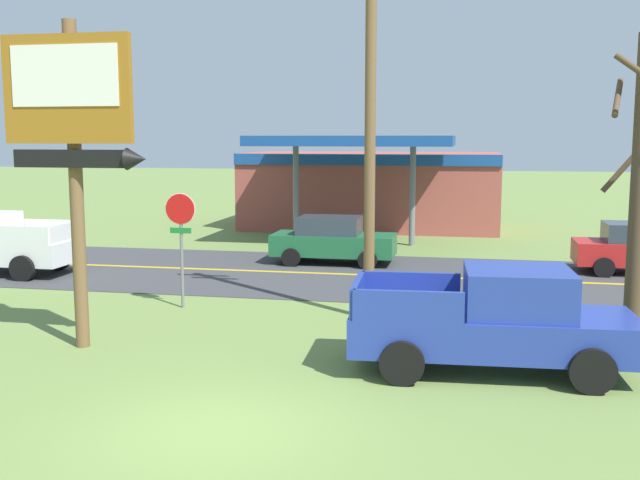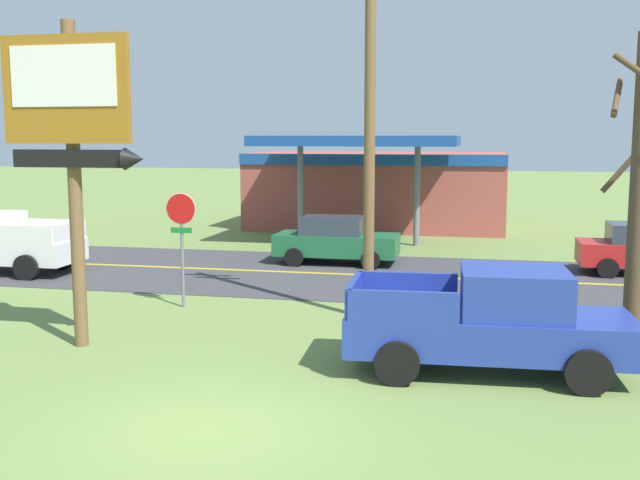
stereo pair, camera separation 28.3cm
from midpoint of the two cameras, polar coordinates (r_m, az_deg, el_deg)
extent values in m
plane|color=olive|center=(11.65, -7.92, -14.16)|extent=(180.00, 180.00, 0.00)
cube|color=#3D3D3F|center=(23.83, 2.89, -2.66)|extent=(140.00, 8.00, 0.02)
cube|color=gold|center=(23.82, 2.89, -2.63)|extent=(126.00, 0.20, 0.01)
cylinder|color=brown|center=(16.10, -17.65, 3.84)|extent=(0.28, 0.28, 6.66)
cube|color=#996019|center=(15.94, -18.28, 10.83)|extent=(2.71, 0.16, 2.14)
cube|color=white|center=(15.88, -18.49, 11.76)|extent=(2.28, 0.03, 1.20)
cube|color=black|center=(15.92, -18.07, 5.91)|extent=(2.44, 0.12, 0.36)
cone|color=black|center=(15.25, -13.42, 6.01)|extent=(0.40, 0.44, 0.44)
cylinder|color=slate|center=(19.48, -10.00, -1.88)|extent=(0.08, 0.08, 2.20)
cylinder|color=red|center=(19.26, -10.14, 2.36)|extent=(0.76, 0.03, 0.76)
cylinder|color=white|center=(19.28, -10.11, 2.36)|extent=(0.80, 0.01, 0.80)
cube|color=#19722D|center=(19.32, -10.10, 0.74)|extent=(0.56, 0.03, 0.14)
cylinder|color=brown|center=(17.76, 4.27, 9.70)|extent=(0.26, 0.26, 9.87)
cylinder|color=brown|center=(16.45, 23.59, 3.18)|extent=(0.40, 0.40, 6.40)
cylinder|color=brown|center=(17.05, 23.41, 6.11)|extent=(1.39, 0.18, 1.71)
cylinder|color=brown|center=(16.46, 22.12, 10.01)|extent=(0.39, 1.11, 0.84)
cube|color=#A84C42|center=(36.52, 4.65, 3.81)|extent=(12.00, 6.00, 3.60)
cube|color=#19478C|center=(33.42, 3.98, 6.11)|extent=(12.00, 0.12, 0.50)
cube|color=#19478C|center=(30.49, 3.18, 7.55)|extent=(8.00, 5.00, 0.40)
cylinder|color=slate|center=(31.04, -1.23, 3.68)|extent=(0.24, 0.24, 4.20)
cylinder|color=slate|center=(30.29, 7.65, 3.51)|extent=(0.24, 0.24, 4.20)
cube|color=#233893|center=(14.33, 13.21, -6.87)|extent=(5.30, 2.24, 0.72)
cube|color=#233893|center=(14.20, 15.12, -3.84)|extent=(2.00, 1.90, 0.84)
cube|color=#28333D|center=(14.32, 18.67, -3.89)|extent=(0.19, 1.66, 0.71)
cube|color=#233893|center=(15.05, 7.23, -3.52)|extent=(1.95, 0.23, 0.56)
cube|color=#233893|center=(13.25, 6.96, -5.07)|extent=(1.95, 0.23, 0.56)
cube|color=#233893|center=(14.22, 3.16, -4.14)|extent=(0.22, 1.88, 0.56)
cylinder|color=black|center=(15.57, 18.89, -7.29)|extent=(0.81, 0.32, 0.80)
cylinder|color=black|center=(13.71, 20.27, -9.39)|extent=(0.81, 0.32, 0.80)
cylinder|color=black|center=(15.34, 6.85, -7.13)|extent=(0.81, 0.32, 0.80)
cylinder|color=black|center=(13.46, 6.50, -9.27)|extent=(0.81, 0.32, 0.80)
cube|color=silver|center=(24.46, -21.30, 0.38)|extent=(1.95, 0.12, 0.56)
cube|color=silver|center=(26.00, -19.07, 0.89)|extent=(1.95, 0.12, 0.56)
cube|color=silver|center=(24.72, -18.24, 0.59)|extent=(0.12, 1.88, 0.56)
cylinder|color=black|center=(24.51, -21.09, -1.97)|extent=(0.80, 0.28, 0.80)
cylinder|color=black|center=(26.14, -18.74, -1.27)|extent=(0.80, 0.28, 0.80)
cube|color=#1E6038|center=(25.82, 1.61, -0.33)|extent=(4.20, 1.76, 0.72)
cube|color=#2D3842|center=(25.76, 1.29, 1.13)|extent=(2.10, 1.56, 0.60)
cylinder|color=black|center=(26.53, 4.72, -0.92)|extent=(0.64, 0.24, 0.64)
cylinder|color=black|center=(24.81, 4.19, -1.53)|extent=(0.64, 0.24, 0.64)
cylinder|color=black|center=(26.99, -0.76, -0.75)|extent=(0.64, 0.24, 0.64)
cylinder|color=black|center=(25.30, -1.66, -1.33)|extent=(0.64, 0.24, 0.64)
cylinder|color=black|center=(26.61, 20.76, -1.38)|extent=(0.64, 0.24, 0.64)
cylinder|color=black|center=(24.90, 21.35, -2.02)|extent=(0.64, 0.24, 0.64)
camera|label=1|loc=(0.14, -89.57, 0.06)|focal=42.08mm
camera|label=2|loc=(0.14, 90.43, -0.06)|focal=42.08mm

